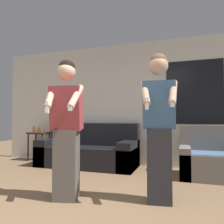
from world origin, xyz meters
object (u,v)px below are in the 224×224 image
(side_table, at_px, (39,137))
(person_right, at_px, (159,124))
(armchair, at_px, (210,160))
(couch, at_px, (88,152))
(person_left, at_px, (66,126))

(side_table, distance_m, person_right, 3.62)
(armchair, xyz_separation_m, side_table, (-3.79, 0.41, 0.26))
(side_table, bearing_deg, armchair, -6.23)
(side_table, xyz_separation_m, person_right, (3.08, -1.85, 0.38))
(couch, relative_size, person_right, 1.16)
(couch, bearing_deg, person_left, -73.49)
(couch, distance_m, armchair, 2.37)
(armchair, bearing_deg, person_right, -116.09)
(armchair, xyz_separation_m, person_left, (-1.80, -1.70, 0.61))
(couch, bearing_deg, side_table, 171.48)
(couch, xyz_separation_m, armchair, (2.37, -0.20, -0.01))
(side_table, relative_size, person_left, 0.48)
(armchair, bearing_deg, person_left, -136.68)
(couch, height_order, armchair, couch)
(armchair, height_order, side_table, armchair)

